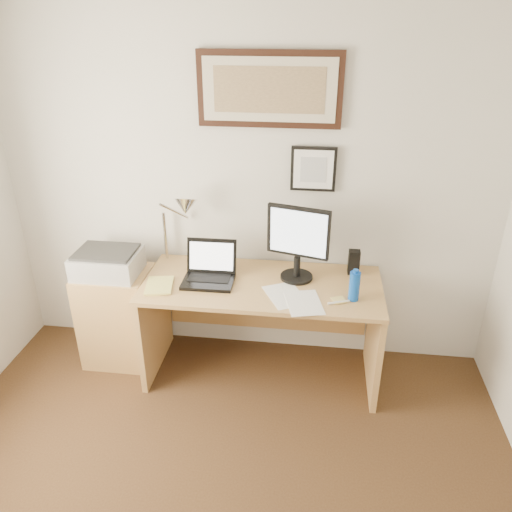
% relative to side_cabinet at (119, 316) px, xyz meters
% --- Properties ---
extents(wall_back, '(3.50, 0.02, 2.50)m').
position_rel_side_cabinet_xyz_m(wall_back, '(0.92, 0.32, 0.89)').
color(wall_back, silver).
rests_on(wall_back, ground).
extents(side_cabinet, '(0.50, 0.40, 0.73)m').
position_rel_side_cabinet_xyz_m(side_cabinet, '(0.00, 0.00, 0.00)').
color(side_cabinet, '#AE8149').
rests_on(side_cabinet, floor).
extents(water_bottle, '(0.07, 0.07, 0.19)m').
position_rel_side_cabinet_xyz_m(water_bottle, '(1.67, -0.18, 0.48)').
color(water_bottle, '#0E49B8').
rests_on(water_bottle, desk).
extents(bottle_cap, '(0.03, 0.03, 0.02)m').
position_rel_side_cabinet_xyz_m(bottle_cap, '(1.67, -0.18, 0.59)').
color(bottle_cap, '#0E49B8').
rests_on(bottle_cap, water_bottle).
extents(speaker, '(0.08, 0.07, 0.17)m').
position_rel_side_cabinet_xyz_m(speaker, '(1.68, 0.17, 0.47)').
color(speaker, black).
rests_on(speaker, desk).
extents(paper_sheet_a, '(0.33, 0.37, 0.00)m').
position_rel_side_cabinet_xyz_m(paper_sheet_a, '(1.24, -0.19, 0.39)').
color(paper_sheet_a, white).
rests_on(paper_sheet_a, desk).
extents(paper_sheet_b, '(0.28, 0.34, 0.00)m').
position_rel_side_cabinet_xyz_m(paper_sheet_b, '(1.36, -0.27, 0.39)').
color(paper_sheet_b, white).
rests_on(paper_sheet_b, desk).
extents(sticky_pad, '(0.11, 0.11, 0.01)m').
position_rel_side_cabinet_xyz_m(sticky_pad, '(1.58, -0.21, 0.39)').
color(sticky_pad, '#E0C76A').
rests_on(sticky_pad, desk).
extents(marker_pen, '(0.14, 0.06, 0.02)m').
position_rel_side_cabinet_xyz_m(marker_pen, '(1.58, -0.24, 0.39)').
color(marker_pen, white).
rests_on(marker_pen, desk).
extents(book, '(0.21, 0.27, 0.02)m').
position_rel_side_cabinet_xyz_m(book, '(0.32, -0.20, 0.39)').
color(book, '#DDD568').
rests_on(book, desk).
extents(desk, '(1.60, 0.70, 0.75)m').
position_rel_side_cabinet_xyz_m(desk, '(1.07, 0.04, 0.15)').
color(desk, '#AE8149').
rests_on(desk, floor).
extents(laptop, '(0.34, 0.30, 0.26)m').
position_rel_side_cabinet_xyz_m(laptop, '(0.71, -0.05, 0.44)').
color(laptop, black).
rests_on(laptop, desk).
extents(lcd_monitor, '(0.41, 0.22, 0.52)m').
position_rel_side_cabinet_xyz_m(lcd_monitor, '(1.30, 0.04, 0.68)').
color(lcd_monitor, black).
rests_on(lcd_monitor, desk).
extents(printer, '(0.44, 0.34, 0.18)m').
position_rel_side_cabinet_xyz_m(printer, '(-0.02, -0.01, 0.45)').
color(printer, '#A5A5A8').
rests_on(printer, side_cabinet).
extents(desk_lamp, '(0.29, 0.27, 0.53)m').
position_rel_side_cabinet_xyz_m(desk_lamp, '(0.51, 0.13, 0.82)').
color(desk_lamp, silver).
rests_on(desk_lamp, desk).
extents(picture_large, '(0.92, 0.04, 0.47)m').
position_rel_side_cabinet_xyz_m(picture_large, '(1.07, 0.29, 1.59)').
color(picture_large, black).
rests_on(picture_large, wall_back).
extents(picture_small, '(0.30, 0.03, 0.30)m').
position_rel_side_cabinet_xyz_m(picture_small, '(1.37, 0.29, 1.09)').
color(picture_small, black).
rests_on(picture_small, wall_back).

